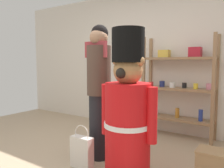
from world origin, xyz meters
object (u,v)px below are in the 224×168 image
teddy_bear_guard (128,114)px  merchandise_shelf (178,85)px  display_crate (215,168)px  person_shopper (99,88)px  shopping_bag (82,151)px

teddy_bear_guard → merchandise_shelf: bearing=89.5°
teddy_bear_guard → display_crate: bearing=23.0°
merchandise_shelf → person_shopper: (-0.58, -1.43, 0.06)m
merchandise_shelf → person_shopper: bearing=-112.0°
teddy_bear_guard → display_crate: size_ratio=4.41×
teddy_bear_guard → display_crate: 1.03m
teddy_bear_guard → shopping_bag: size_ratio=3.10×
shopping_bag → person_shopper: bearing=89.9°
teddy_bear_guard → shopping_bag: teddy_bear_guard is taller
teddy_bear_guard → person_shopper: bearing=156.9°
teddy_bear_guard → shopping_bag: (-0.56, -0.10, -0.50)m
teddy_bear_guard → person_shopper: 0.65m
teddy_bear_guard → shopping_bag: 0.76m
shopping_bag → display_crate: size_ratio=1.42×
merchandise_shelf → display_crate: (0.81, -1.32, -0.69)m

